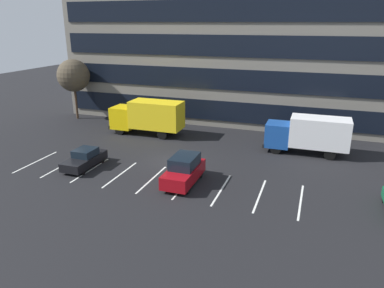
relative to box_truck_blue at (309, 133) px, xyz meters
name	(u,v)px	position (x,y,z in m)	size (l,w,h in m)	color
ground_plane	(172,161)	(-11.09, -6.02, -1.96)	(120.00, 120.00, 0.00)	black
office_building	(226,29)	(-11.09, 11.93, 8.84)	(38.21, 12.33, 21.60)	slate
lot_markings	(152,179)	(-11.09, -10.10, -1.96)	(22.54, 5.40, 0.01)	silver
box_truck_blue	(309,133)	(0.00, 0.00, 0.00)	(7.52, 2.49, 3.49)	#194799
box_truck_yellow_all	(148,116)	(-16.55, 0.61, 0.12)	(8.00, 2.65, 3.71)	yellow
suv_maroon	(184,170)	(-8.49, -9.88, -0.93)	(1.99, 4.71, 2.13)	maroon
sedan_black	(85,159)	(-17.49, -9.66, -1.23)	(1.81, 4.31, 1.55)	black
bare_tree	(73,76)	(-28.09, 3.87, 3.43)	(3.94, 3.94, 7.38)	#473323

